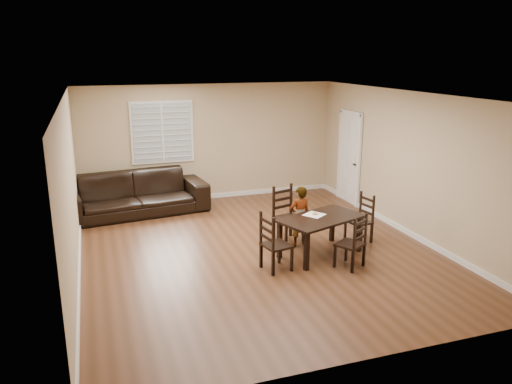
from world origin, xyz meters
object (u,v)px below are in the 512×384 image
at_px(chair_near, 285,215).
at_px(child, 300,216).
at_px(dining_table, 321,222).
at_px(donut, 315,213).
at_px(chair_right, 363,220).
at_px(sofa, 135,194).
at_px(chair_far, 356,245).
at_px(chair_left, 270,245).

distance_m(chair_near, child, 0.42).
xyz_separation_m(dining_table, donut, (-0.04, 0.16, 0.11)).
bearing_deg(chair_right, sofa, -138.08).
distance_m(chair_far, sofa, 5.10).
height_order(chair_near, chair_left, chair_near).
xyz_separation_m(dining_table, chair_near, (-0.31, 0.88, -0.12)).
bearing_deg(child, chair_right, 168.24).
bearing_deg(sofa, chair_far, -59.88).
bearing_deg(chair_left, donut, -74.07).
bearing_deg(child, chair_left, 39.03).
bearing_deg(dining_table, chair_left, 179.10).
xyz_separation_m(chair_near, child, (0.13, -0.39, 0.08)).
distance_m(dining_table, chair_right, 1.12).
distance_m(donut, sofa, 4.22).
height_order(dining_table, child, child).
xyz_separation_m(dining_table, sofa, (-2.79, 3.35, -0.14)).
bearing_deg(chair_left, sofa, 13.78).
height_order(chair_near, chair_right, chair_near).
distance_m(chair_near, chair_right, 1.45).
bearing_deg(chair_far, sofa, -83.56).
xyz_separation_m(dining_table, child, (-0.18, 0.49, -0.03)).
bearing_deg(chair_right, chair_near, -121.34).
bearing_deg(chair_right, child, -106.38).
height_order(child, donut, child).
bearing_deg(dining_table, sofa, 109.84).
height_order(dining_table, donut, donut).
xyz_separation_m(chair_right, child, (-1.22, 0.13, 0.14)).
relative_size(chair_left, child, 0.86).
bearing_deg(child, sofa, -53.06).
bearing_deg(dining_table, child, 90.00).
bearing_deg(dining_table, chair_right, -0.97).
height_order(chair_far, donut, chair_far).
height_order(chair_far, child, child).
distance_m(dining_table, sofa, 4.36).
relative_size(chair_left, donut, 9.92).
relative_size(dining_table, donut, 16.97).
xyz_separation_m(chair_left, donut, (1.01, 0.52, 0.27)).
distance_m(chair_near, chair_far, 1.71).
height_order(chair_left, child, child).
distance_m(dining_table, chair_left, 1.12).
distance_m(chair_far, chair_left, 1.38).
bearing_deg(chair_left, chair_near, -41.91).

